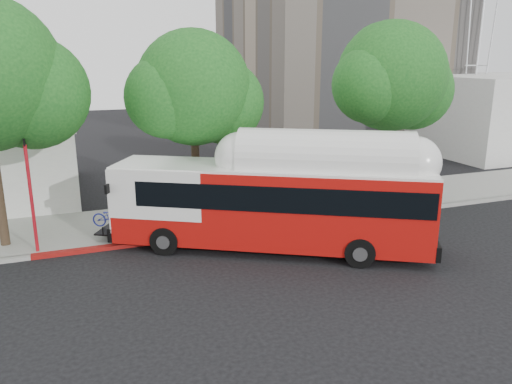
% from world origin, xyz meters
% --- Properties ---
extents(ground, '(120.00, 120.00, 0.00)m').
position_xyz_m(ground, '(0.00, 0.00, 0.00)').
color(ground, black).
rests_on(ground, ground).
extents(sidewalk, '(60.00, 5.00, 0.15)m').
position_xyz_m(sidewalk, '(0.00, 6.50, 0.07)').
color(sidewalk, gray).
rests_on(sidewalk, ground).
extents(curb_strip, '(60.00, 0.30, 0.15)m').
position_xyz_m(curb_strip, '(0.00, 3.90, 0.07)').
color(curb_strip, gray).
rests_on(curb_strip, ground).
extents(red_curb_segment, '(10.00, 0.32, 0.16)m').
position_xyz_m(red_curb_segment, '(-3.00, 3.90, 0.08)').
color(red_curb_segment, maroon).
rests_on(red_curb_segment, ground).
extents(street_tree_mid, '(5.75, 5.00, 8.62)m').
position_xyz_m(street_tree_mid, '(-0.59, 6.06, 5.91)').
color(street_tree_mid, '#2D2116').
rests_on(street_tree_mid, ground).
extents(street_tree_right, '(6.21, 5.40, 9.18)m').
position_xyz_m(street_tree_right, '(9.44, 5.86, 6.26)').
color(street_tree_right, '#2D2116').
rests_on(street_tree_right, ground).
extents(transit_bus, '(12.49, 8.46, 3.87)m').
position_xyz_m(transit_bus, '(0.98, 1.63, 1.81)').
color(transit_bus, '#B2100C').
rests_on(transit_bus, ground).
extents(signal_pole, '(0.13, 0.43, 4.55)m').
position_xyz_m(signal_pole, '(-7.77, 4.27, 2.34)').
color(signal_pole, red).
rests_on(signal_pole, ground).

